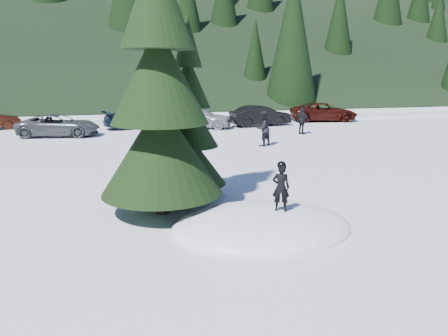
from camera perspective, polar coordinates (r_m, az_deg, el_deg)
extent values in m
plane|color=white|center=(10.80, 4.98, -7.82)|extent=(200.00, 200.00, 0.00)
ellipsoid|color=white|center=(10.80, 4.98, -7.82)|extent=(4.48, 3.52, 0.96)
cylinder|color=#311C10|center=(11.79, -8.08, -2.57)|extent=(0.38, 0.38, 1.40)
cone|color=black|center=(11.56, -8.24, 2.66)|extent=(3.20, 3.20, 2.46)
cone|color=black|center=(11.39, -8.54, 11.92)|extent=(2.54, 2.54, 2.46)
cylinder|color=#311C10|center=(13.32, -4.49, -1.61)|extent=(0.26, 0.26, 1.00)
cone|color=black|center=(13.18, -4.54, 1.17)|extent=(2.20, 2.20, 1.52)
cone|color=black|center=(13.00, -4.63, 6.14)|extent=(1.75, 1.75, 1.52)
cone|color=black|center=(12.93, -4.72, 11.21)|extent=(1.29, 1.29, 1.52)
cone|color=black|center=(12.95, -4.82, 16.31)|extent=(0.84, 0.84, 1.52)
imported|color=black|center=(10.45, 7.44, -2.55)|extent=(0.49, 0.41, 1.13)
imported|color=black|center=(22.38, 5.12, 5.17)|extent=(1.08, 0.99, 1.79)
imported|color=black|center=(26.92, 10.19, 6.12)|extent=(0.73, 1.06, 1.67)
imported|color=#47494E|center=(27.42, -20.79, 5.22)|extent=(4.92, 2.88, 1.29)
imported|color=black|center=(29.97, -11.37, 6.31)|extent=(4.63, 2.78, 1.26)
imported|color=gray|center=(29.36, -3.38, 6.67)|extent=(4.80, 3.29, 1.52)
imported|color=black|center=(30.77, 4.77, 6.83)|extent=(4.50, 2.20, 1.42)
imported|color=black|center=(34.46, 12.91, 7.14)|extent=(5.33, 3.12, 1.39)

